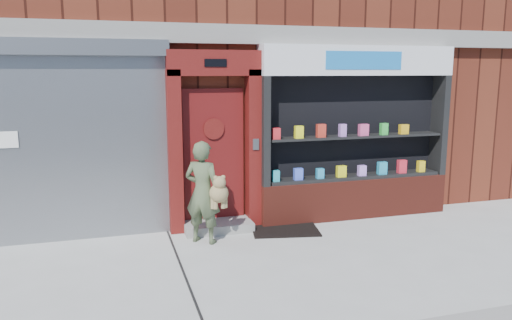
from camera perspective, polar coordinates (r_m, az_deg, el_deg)
name	(u,v)px	position (r m, az deg, el deg)	size (l,w,h in m)	color
ground	(299,264)	(6.94, 4.94, -11.71)	(80.00, 80.00, 0.00)	#9E9E99
building	(208,9)	(12.29, -5.54, 16.77)	(12.00, 8.16, 8.00)	#4B1B11
shutter_bay	(66,129)	(7.97, -20.93, 3.29)	(3.10, 0.30, 3.04)	gray
red_door_bay	(215,141)	(8.08, -4.74, 2.15)	(1.52, 0.58, 2.90)	#510F0E
pharmacy_bay	(355,141)	(8.90, 11.26, 2.18)	(3.50, 0.41, 3.00)	maroon
woman	(204,192)	(7.53, -5.94, -3.68)	(0.69, 0.64, 1.56)	#4A583A
doormat	(285,230)	(8.26, 3.33, -7.95)	(1.07, 0.75, 0.03)	black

